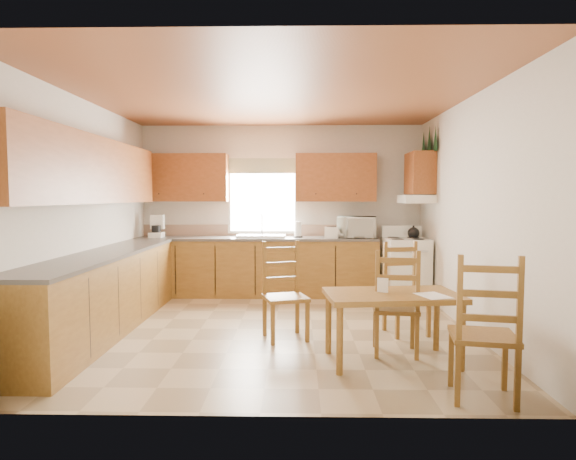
{
  "coord_description": "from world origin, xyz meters",
  "views": [
    {
      "loc": [
        0.27,
        -5.56,
        1.56
      ],
      "look_at": [
        0.15,
        0.3,
        1.15
      ],
      "focal_mm": 30.0,
      "sensor_mm": 36.0,
      "label": 1
    }
  ],
  "objects_px": {
    "microwave": "(357,227)",
    "dining_table": "(392,327)",
    "stove": "(405,270)",
    "chair_near_left": "(396,302)",
    "chair_far_left": "(285,291)",
    "chair_far_right": "(406,289)",
    "chair_near_right": "(483,326)"
  },
  "relations": [
    {
      "from": "chair_far_left",
      "to": "chair_far_right",
      "type": "distance_m",
      "value": 1.38
    },
    {
      "from": "chair_near_right",
      "to": "chair_far_left",
      "type": "xyz_separation_m",
      "value": [
        -1.56,
        1.52,
        -0.04
      ]
    },
    {
      "from": "chair_far_right",
      "to": "chair_far_left",
      "type": "bearing_deg",
      "value": 176.28
    },
    {
      "from": "stove",
      "to": "microwave",
      "type": "height_order",
      "value": "microwave"
    },
    {
      "from": "stove",
      "to": "chair_near_left",
      "type": "height_order",
      "value": "chair_near_left"
    },
    {
      "from": "chair_far_right",
      "to": "chair_near_right",
      "type": "bearing_deg",
      "value": -96.78
    },
    {
      "from": "microwave",
      "to": "stove",
      "type": "bearing_deg",
      "value": -14.74
    },
    {
      "from": "chair_far_right",
      "to": "stove",
      "type": "bearing_deg",
      "value": 64.75
    },
    {
      "from": "stove",
      "to": "chair_near_right",
      "type": "xyz_separation_m",
      "value": [
        -0.18,
        -3.51,
        0.11
      ]
    },
    {
      "from": "dining_table",
      "to": "chair_far_left",
      "type": "height_order",
      "value": "chair_far_left"
    },
    {
      "from": "microwave",
      "to": "dining_table",
      "type": "xyz_separation_m",
      "value": [
        -0.03,
        -3.0,
        -0.76
      ]
    },
    {
      "from": "chair_near_right",
      "to": "chair_far_left",
      "type": "height_order",
      "value": "chair_near_right"
    },
    {
      "from": "chair_far_left",
      "to": "dining_table",
      "type": "bearing_deg",
      "value": -52.39
    },
    {
      "from": "stove",
      "to": "chair_far_left",
      "type": "xyz_separation_m",
      "value": [
        -1.74,
        -1.99,
        0.07
      ]
    },
    {
      "from": "dining_table",
      "to": "chair_far_left",
      "type": "distance_m",
      "value": 1.26
    },
    {
      "from": "chair_near_left",
      "to": "chair_far_left",
      "type": "bearing_deg",
      "value": -16.27
    },
    {
      "from": "microwave",
      "to": "chair_near_left",
      "type": "xyz_separation_m",
      "value": [
        0.05,
        -2.76,
        -0.57
      ]
    },
    {
      "from": "chair_near_left",
      "to": "chair_far_left",
      "type": "relative_size",
      "value": 0.99
    },
    {
      "from": "chair_near_right",
      "to": "stove",
      "type": "bearing_deg",
      "value": -82.37
    },
    {
      "from": "stove",
      "to": "chair_far_right",
      "type": "height_order",
      "value": "chair_far_right"
    },
    {
      "from": "dining_table",
      "to": "chair_near_right",
      "type": "distance_m",
      "value": 1.0
    },
    {
      "from": "microwave",
      "to": "dining_table",
      "type": "height_order",
      "value": "microwave"
    },
    {
      "from": "stove",
      "to": "chair_near_right",
      "type": "height_order",
      "value": "chair_near_right"
    },
    {
      "from": "chair_far_left",
      "to": "chair_far_right",
      "type": "xyz_separation_m",
      "value": [
        1.37,
        0.23,
        -0.01
      ]
    },
    {
      "from": "microwave",
      "to": "chair_near_right",
      "type": "xyz_separation_m",
      "value": [
        0.51,
        -3.81,
        -0.52
      ]
    },
    {
      "from": "chair_near_left",
      "to": "chair_near_right",
      "type": "height_order",
      "value": "chair_near_right"
    },
    {
      "from": "chair_far_left",
      "to": "chair_far_right",
      "type": "height_order",
      "value": "chair_far_left"
    },
    {
      "from": "stove",
      "to": "microwave",
      "type": "bearing_deg",
      "value": 152.22
    },
    {
      "from": "stove",
      "to": "chair_near_right",
      "type": "distance_m",
      "value": 3.52
    },
    {
      "from": "microwave",
      "to": "dining_table",
      "type": "bearing_deg",
      "value": -81.88
    },
    {
      "from": "chair_far_left",
      "to": "chair_far_right",
      "type": "relative_size",
      "value": 1.02
    },
    {
      "from": "chair_near_right",
      "to": "dining_table",
      "type": "bearing_deg",
      "value": -45.66
    }
  ]
}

